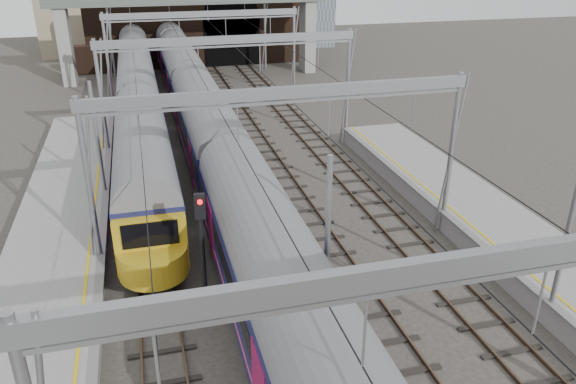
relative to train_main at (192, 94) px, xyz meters
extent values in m
plane|color=#38332D|center=(2.00, -28.47, -2.64)|extent=(160.00, 160.00, 0.00)
cube|color=gray|center=(-8.20, -25.97, -2.09)|extent=(4.20, 55.00, 1.10)
cube|color=slate|center=(-6.15, -25.97, -1.59)|extent=(0.35, 55.00, 0.12)
cube|color=gold|center=(-6.65, -25.97, -1.53)|extent=(0.12, 55.00, 0.01)
cube|color=#4C3828|center=(-4.72, -13.47, -2.55)|extent=(0.08, 80.00, 0.16)
cube|color=#4C3828|center=(-3.28, -13.47, -2.55)|extent=(0.08, 80.00, 0.16)
cube|color=black|center=(-4.00, -13.47, -2.63)|extent=(2.40, 80.00, 0.14)
cube|color=#4C3828|center=(-0.72, -13.47, -2.55)|extent=(0.08, 80.00, 0.16)
cube|color=#4C3828|center=(0.72, -13.47, -2.55)|extent=(0.08, 80.00, 0.16)
cube|color=black|center=(0.00, -13.47, -2.63)|extent=(2.40, 80.00, 0.14)
cube|color=#4C3828|center=(3.28, -13.47, -2.55)|extent=(0.08, 80.00, 0.16)
cube|color=#4C3828|center=(4.72, -13.47, -2.55)|extent=(0.08, 80.00, 0.16)
cube|color=black|center=(4.00, -13.47, -2.63)|extent=(2.40, 80.00, 0.14)
cube|color=#4C3828|center=(7.28, -13.47, -2.55)|extent=(0.08, 80.00, 0.16)
cube|color=#4C3828|center=(8.72, -13.47, -2.55)|extent=(0.08, 80.00, 0.16)
cube|color=black|center=(8.00, -13.47, -2.63)|extent=(2.40, 80.00, 0.14)
cube|color=gray|center=(2.00, -34.47, 4.96)|extent=(16.80, 0.28, 0.50)
cylinder|color=gray|center=(-6.20, -20.47, 1.36)|extent=(0.24, 0.24, 8.00)
cylinder|color=gray|center=(10.20, -20.47, 1.36)|extent=(0.24, 0.24, 8.00)
cube|color=gray|center=(2.00, -20.47, 4.96)|extent=(16.80, 0.28, 0.50)
cylinder|color=gray|center=(-6.20, -6.47, 1.36)|extent=(0.24, 0.24, 8.00)
cylinder|color=gray|center=(10.20, -6.47, 1.36)|extent=(0.24, 0.24, 8.00)
cube|color=gray|center=(2.00, -6.47, 4.96)|extent=(16.80, 0.28, 0.50)
cylinder|color=gray|center=(-6.20, 7.53, 1.36)|extent=(0.24, 0.24, 8.00)
cylinder|color=gray|center=(10.20, 7.53, 1.36)|extent=(0.24, 0.24, 8.00)
cube|color=gray|center=(2.00, 7.53, 4.96)|extent=(16.80, 0.28, 0.50)
cylinder|color=gray|center=(-6.20, 19.53, 1.36)|extent=(0.24, 0.24, 8.00)
cylinder|color=gray|center=(10.20, 19.53, 1.36)|extent=(0.24, 0.24, 8.00)
cube|color=gray|center=(2.00, 19.53, 4.96)|extent=(16.80, 0.28, 0.50)
cube|color=black|center=(-4.00, -13.47, 2.86)|extent=(0.03, 80.00, 0.03)
cube|color=black|center=(0.00, -13.47, 2.86)|extent=(0.03, 80.00, 0.03)
cube|color=black|center=(4.00, -13.47, 2.86)|extent=(0.03, 80.00, 0.03)
cube|color=black|center=(8.00, -13.47, 2.86)|extent=(0.03, 80.00, 0.03)
cube|color=#311F15|center=(4.00, 23.53, 1.86)|extent=(26.00, 2.00, 9.00)
cube|color=black|center=(7.00, 22.51, -0.04)|extent=(6.50, 0.10, 5.20)
cylinder|color=black|center=(7.00, 22.51, 2.56)|extent=(6.50, 0.10, 6.50)
cube|color=#311F15|center=(-8.00, 22.53, -1.14)|extent=(6.00, 1.50, 3.00)
cube|color=gray|center=(-10.50, 17.53, 1.46)|extent=(1.20, 2.50, 8.20)
cube|color=gray|center=(14.50, 17.53, 1.46)|extent=(1.20, 2.50, 8.20)
cube|color=black|center=(0.00, 0.08, -2.29)|extent=(2.37, 70.05, 0.70)
cube|color=#121B3F|center=(0.00, 0.08, -0.30)|extent=(3.01, 70.05, 2.69)
cylinder|color=slate|center=(0.00, 0.08, 1.05)|extent=(2.95, 69.55, 2.95)
cube|color=black|center=(0.00, 0.08, 0.13)|extent=(3.03, 68.85, 0.81)
cube|color=#DC446B|center=(0.00, 0.08, -1.05)|extent=(3.03, 69.05, 0.13)
cube|color=black|center=(-4.00, 3.28, -2.29)|extent=(2.30, 51.01, 0.70)
cube|color=#121B3F|center=(-4.00, 3.28, -0.33)|extent=(2.93, 51.01, 2.61)
cylinder|color=slate|center=(-4.00, 3.28, 0.97)|extent=(2.87, 50.51, 2.87)
cube|color=black|center=(-4.00, 3.28, 0.09)|extent=(2.95, 49.81, 0.78)
cube|color=#DC446B|center=(-4.00, 3.28, -1.07)|extent=(2.95, 50.01, 0.13)
cube|color=#BB9417|center=(-4.00, -22.38, -0.43)|extent=(2.87, 0.60, 2.41)
cube|color=black|center=(-4.00, -22.55, 0.19)|extent=(2.20, 0.08, 1.05)
cylinder|color=black|center=(-2.18, -24.57, -0.05)|extent=(0.17, 0.17, 5.18)
cube|color=black|center=(-2.18, -24.75, 2.22)|extent=(0.40, 0.23, 0.97)
sphere|color=red|center=(-2.18, -24.87, 2.43)|extent=(0.19, 0.19, 0.19)
cube|color=blue|center=(1.70, -16.38, -2.60)|extent=(0.88, 0.78, 0.09)
cube|color=blue|center=(3.10, -20.78, -2.60)|extent=(0.92, 0.81, 0.09)
camera|label=1|loc=(-3.76, -42.70, 10.76)|focal=35.00mm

